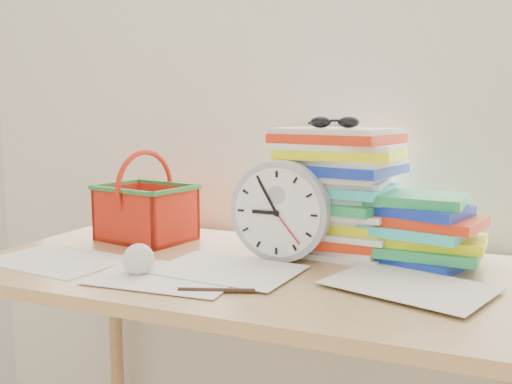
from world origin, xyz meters
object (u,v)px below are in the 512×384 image
at_px(desk, 258,297).
at_px(clock, 281,211).
at_px(basket, 146,196).
at_px(book_stack, 422,230).
at_px(paper_stack, 335,191).

distance_m(desk, clock, 0.22).
xyz_separation_m(clock, basket, (-0.44, 0.07, 0.00)).
xyz_separation_m(desk, book_stack, (0.36, 0.18, 0.16)).
relative_size(paper_stack, clock, 1.31).
bearing_deg(book_stack, clock, -163.76).
height_order(book_stack, basket, basket).
bearing_deg(desk, paper_stack, 59.33).
height_order(paper_stack, book_stack, paper_stack).
relative_size(desk, paper_stack, 4.23).
height_order(paper_stack, basket, paper_stack).
bearing_deg(book_stack, paper_stack, 169.14).
xyz_separation_m(clock, book_stack, (0.33, 0.10, -0.04)).
bearing_deg(book_stack, basket, -177.83).
bearing_deg(clock, desk, -109.71).
bearing_deg(basket, clock, 3.07).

